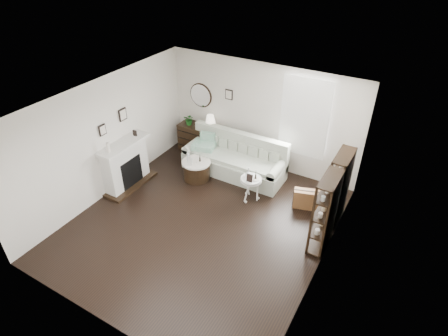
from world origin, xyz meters
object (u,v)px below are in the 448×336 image
Objects in this scene: dresser at (200,139)px; drum_table at (197,170)px; sofa at (235,160)px; pedestal_table at (251,180)px.

dresser reaches higher than drum_table.
dresser is (-1.30, 0.39, 0.06)m from sofa.
pedestal_table reaches higher than drum_table.
pedestal_table is (1.52, -0.08, 0.28)m from drum_table.
dresser is 2.47m from pedestal_table.
sofa reaches higher than pedestal_table.
sofa is 3.66× the size of drum_table.
sofa is at bearing -16.73° from dresser.
drum_table is (-0.67, -0.74, -0.08)m from sofa.
drum_table is at bearing 176.85° from pedestal_table.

